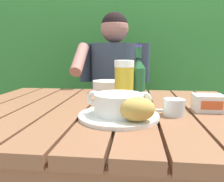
% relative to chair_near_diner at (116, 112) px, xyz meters
% --- Properties ---
extents(dining_table, '(1.12, 0.85, 0.72)m').
position_rel_chair_near_diner_xyz_m(dining_table, '(0.03, -0.86, 0.16)').
color(dining_table, brown).
rests_on(dining_table, ground_plane).
extents(hedge_backdrop, '(2.79, 0.86, 2.60)m').
position_rel_chair_near_diner_xyz_m(hedge_backdrop, '(0.02, 0.64, 0.73)').
color(hedge_backdrop, '#327A33').
rests_on(hedge_backdrop, ground_plane).
extents(chair_near_diner, '(0.44, 0.42, 0.93)m').
position_rel_chair_near_diner_xyz_m(chair_near_diner, '(0.00, 0.00, 0.00)').
color(chair_near_diner, brown).
rests_on(chair_near_diner, ground_plane).
extents(person_eating, '(0.48, 0.47, 1.20)m').
position_rel_chair_near_diner_xyz_m(person_eating, '(-0.00, -0.20, 0.25)').
color(person_eating, '#313D4E').
rests_on(person_eating, ground_plane).
extents(serving_plate, '(0.26, 0.26, 0.01)m').
position_rel_chair_near_diner_xyz_m(serving_plate, '(0.10, -1.00, 0.26)').
color(serving_plate, white).
rests_on(serving_plate, dining_table).
extents(soup_bowl, '(0.21, 0.16, 0.08)m').
position_rel_chair_near_diner_xyz_m(soup_bowl, '(0.10, -1.00, 0.30)').
color(soup_bowl, white).
rests_on(soup_bowl, serving_plate).
extents(bread_roll, '(0.11, 0.09, 0.07)m').
position_rel_chair_near_diner_xyz_m(bread_roll, '(0.16, -1.06, 0.30)').
color(bread_roll, tan).
rests_on(bread_roll, serving_plate).
extents(beer_glass, '(0.08, 0.08, 0.18)m').
position_rel_chair_near_diner_xyz_m(beer_glass, '(0.10, -0.79, 0.35)').
color(beer_glass, gold).
rests_on(beer_glass, dining_table).
extents(beer_bottle, '(0.06, 0.06, 0.24)m').
position_rel_chair_near_diner_xyz_m(beer_bottle, '(0.16, -0.75, 0.36)').
color(beer_bottle, '#245B2F').
rests_on(beer_bottle, dining_table).
extents(water_glass_small, '(0.07, 0.07, 0.06)m').
position_rel_chair_near_diner_xyz_m(water_glass_small, '(0.28, -0.95, 0.29)').
color(water_glass_small, silver).
rests_on(water_glass_small, dining_table).
extents(butter_tub, '(0.10, 0.08, 0.06)m').
position_rel_chair_near_diner_xyz_m(butter_tub, '(0.41, -0.88, 0.29)').
color(butter_tub, white).
rests_on(butter_tub, dining_table).
extents(table_knife, '(0.15, 0.02, 0.01)m').
position_rel_chair_near_diner_xyz_m(table_knife, '(0.22, -0.90, 0.26)').
color(table_knife, silver).
rests_on(table_knife, dining_table).
extents(diner_bowl, '(0.15, 0.15, 0.06)m').
position_rel_chair_near_diner_xyz_m(diner_bowl, '(0.00, -0.54, 0.29)').
color(diner_bowl, white).
rests_on(diner_bowl, dining_table).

